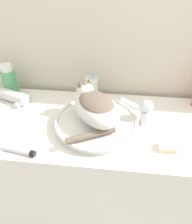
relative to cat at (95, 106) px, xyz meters
The scene contains 10 objects.
wall_back 0.40m from the cat, 80.17° to the left, with size 8.00×0.05×2.40m.
vanity_counter 0.56m from the cat, 14.65° to the left, with size 1.30×0.54×0.89m.
sink_basin 0.09m from the cat, 42.37° to the right, with size 0.40×0.40×0.04m.
cat is the anchor object (origin of this frame).
faucet 0.23m from the cat, ahead, with size 0.16×0.06×0.16m.
soap_pump_bottle 0.22m from the cat, 101.36° to the left, with size 0.07×0.07×0.17m.
mouthwash_bottle 0.55m from the cat, 157.10° to the left, with size 0.08×0.08×0.19m.
cream_tube 0.37m from the cat, 143.87° to the right, with size 0.14×0.05×0.03m.
hair_dryer 0.50m from the cat, 162.59° to the left, with size 0.20×0.13×0.07m.
soap_bar 0.36m from the cat, 21.32° to the right, with size 0.07×0.05×0.02m.
Camera 1 is at (0.02, -0.47, 1.53)m, focal length 32.00 mm.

